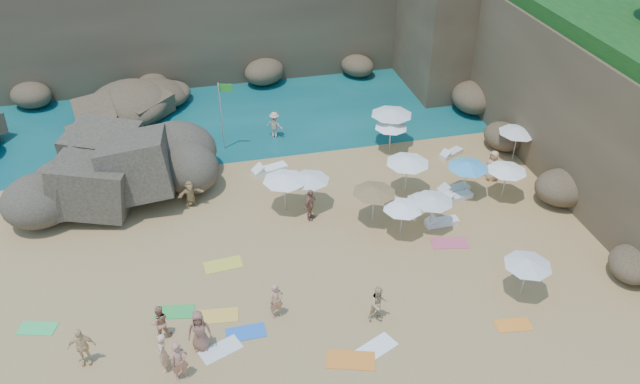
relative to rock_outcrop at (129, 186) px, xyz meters
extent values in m
plane|color=tan|center=(7.50, -8.86, 0.00)|extent=(120.00, 120.00, 0.00)
plane|color=#0C4751|center=(7.50, 21.14, 0.00)|extent=(120.00, 120.00, 0.00)
cube|color=brown|center=(9.50, 16.14, 4.00)|extent=(44.00, 8.00, 8.00)
cube|color=brown|center=(26.50, -0.86, 4.00)|extent=(8.00, 30.00, 8.00)
cube|color=brown|center=(24.50, 11.14, 4.00)|extent=(10.00, 12.00, 8.00)
cylinder|color=white|center=(-9.00, 21.14, 3.00)|extent=(0.10, 0.10, 6.00)
cylinder|color=white|center=(-7.50, 21.14, 3.00)|extent=(0.10, 0.10, 6.00)
cylinder|color=silver|center=(5.59, 2.94, 2.16)|extent=(0.09, 0.09, 4.31)
cube|color=green|center=(6.01, 2.94, 3.96)|extent=(0.74, 0.24, 0.49)
cylinder|color=silver|center=(15.31, 0.39, 0.88)|extent=(0.05, 0.05, 1.76)
cone|color=white|center=(15.31, 0.39, 1.71)|extent=(1.97, 1.97, 0.30)
cylinder|color=silver|center=(8.05, -4.12, 1.01)|extent=(0.06, 0.06, 2.02)
cone|color=white|center=(8.05, -4.12, 1.97)|extent=(2.26, 2.26, 0.34)
cylinder|color=silver|center=(15.58, 1.17, 1.12)|extent=(0.07, 0.07, 2.24)
cone|color=silver|center=(15.58, 1.17, 2.19)|extent=(2.52, 2.52, 0.38)
cylinder|color=silver|center=(14.71, -4.07, 1.04)|extent=(0.06, 0.06, 2.09)
cone|color=white|center=(14.71, -4.07, 2.04)|extent=(2.34, 2.34, 0.36)
cylinder|color=silver|center=(22.11, -2.24, 0.99)|extent=(0.06, 0.06, 1.98)
cone|color=silver|center=(22.11, -2.24, 1.93)|extent=(2.22, 2.22, 0.34)
cylinder|color=silver|center=(14.82, -7.38, 0.91)|extent=(0.05, 0.05, 1.83)
cone|color=silver|center=(14.82, -7.38, 1.78)|extent=(2.05, 2.05, 0.31)
cylinder|color=silver|center=(12.19, -6.16, 0.98)|extent=(0.06, 0.06, 1.97)
cone|color=red|center=(12.19, -6.16, 1.92)|extent=(2.21, 2.21, 0.34)
cylinder|color=silver|center=(13.22, -7.53, 0.88)|extent=(0.05, 0.05, 1.76)
cone|color=white|center=(13.22, -7.53, 1.71)|extent=(1.97, 1.97, 0.30)
cylinder|color=silver|center=(19.66, -5.71, 0.94)|extent=(0.05, 0.05, 1.87)
cone|color=white|center=(19.66, -5.71, 1.82)|extent=(2.10, 2.10, 0.32)
cylinder|color=silver|center=(9.35, -4.17, 0.93)|extent=(0.05, 0.05, 1.86)
cone|color=silver|center=(9.35, -4.17, 1.82)|extent=(2.09, 2.09, 0.32)
cylinder|color=silver|center=(17.75, -5.00, 0.96)|extent=(0.06, 0.06, 1.93)
cone|color=#3E9ED4|center=(17.75, -5.00, 1.88)|extent=(2.16, 2.16, 0.33)
cylinder|color=silver|center=(16.99, -12.79, 0.92)|extent=(0.05, 0.05, 1.85)
cone|color=silver|center=(16.99, -12.79, 1.80)|extent=(2.07, 2.07, 0.32)
cube|color=white|center=(7.83, -0.39, 0.16)|extent=(2.16, 1.21, 0.32)
cube|color=silver|center=(15.31, -5.63, 0.16)|extent=(2.10, 1.53, 0.31)
cube|color=silver|center=(18.72, -1.01, 0.12)|extent=(1.67, 1.20, 0.25)
cube|color=silver|center=(15.53, -7.26, 0.13)|extent=(1.72, 0.59, 0.27)
cube|color=silver|center=(17.27, -4.67, 0.14)|extent=(1.93, 0.95, 0.29)
cube|color=silver|center=(17.17, -5.36, 0.14)|extent=(1.84, 0.93, 0.27)
cube|color=orange|center=(8.65, -14.68, 0.02)|extent=(2.11, 1.49, 0.03)
cube|color=#38C660|center=(-3.54, -10.08, 0.01)|extent=(1.69, 1.17, 0.03)
cube|color=#F0B23F|center=(3.83, -11.10, 0.01)|extent=(1.78, 1.02, 0.03)
cube|color=silver|center=(3.74, -12.98, 0.01)|extent=(1.84, 1.38, 0.03)
cube|color=blue|center=(4.84, -12.31, 0.01)|extent=(1.64, 0.84, 0.03)
cube|color=#CD506D|center=(15.31, -8.78, 0.02)|extent=(1.91, 1.21, 0.03)
cube|color=orange|center=(15.76, -14.45, 0.01)|extent=(1.56, 0.91, 0.03)
cube|color=green|center=(2.03, -10.43, 0.01)|extent=(1.77, 1.10, 0.03)
cube|color=yellow|center=(4.38, -7.85, 0.02)|extent=(1.82, 1.02, 0.03)
cube|color=white|center=(9.81, -14.32, 0.01)|extent=(1.90, 1.49, 0.03)
imported|color=tan|center=(2.18, -14.01, 0.91)|extent=(0.75, 0.58, 1.83)
imported|color=tan|center=(1.50, -11.68, 0.81)|extent=(0.83, 0.67, 1.61)
imported|color=#E5A682|center=(8.85, 3.66, 0.85)|extent=(1.15, 1.01, 1.69)
imported|color=#9C654E|center=(9.12, -5.27, 0.89)|extent=(1.02, 1.06, 1.78)
imported|color=tan|center=(19.82, -3.98, 0.91)|extent=(0.82, 1.01, 1.82)
imported|color=tan|center=(3.26, -2.76, 0.79)|extent=(1.53, 0.75, 1.59)
imported|color=#ECAE86|center=(1.58, -13.44, 0.91)|extent=(0.51, 0.71, 1.82)
imported|color=#F0C688|center=(-1.43, -12.41, 0.22)|extent=(1.06, 1.78, 0.43)
imported|color=brown|center=(3.03, -12.69, 0.25)|extent=(1.06, 1.96, 0.51)
imported|color=tan|center=(6.26, -11.65, 0.20)|extent=(1.04, 1.80, 0.41)
imported|color=tan|center=(10.36, -12.80, 0.32)|extent=(1.04, 1.79, 0.64)
camera|label=1|loc=(3.70, -30.40, 19.24)|focal=35.00mm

